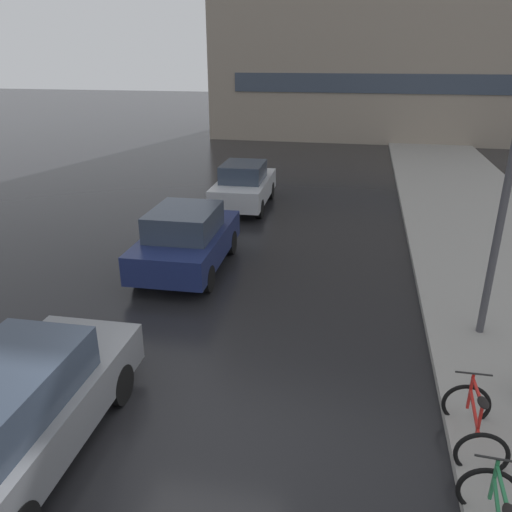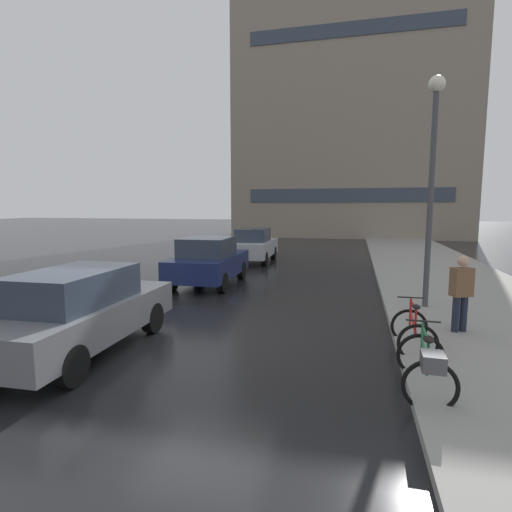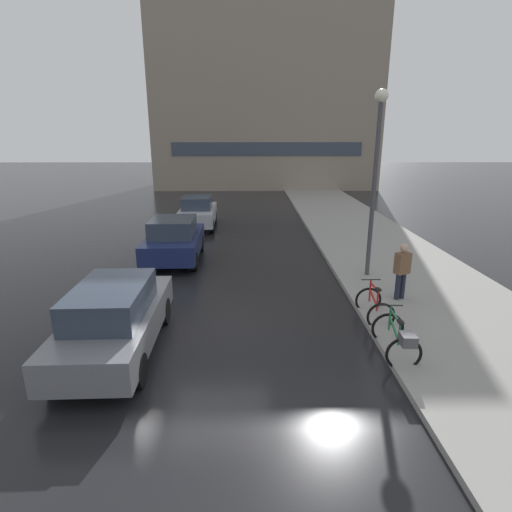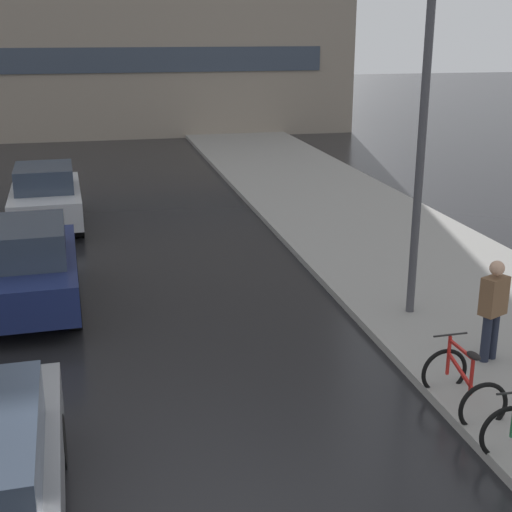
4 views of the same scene
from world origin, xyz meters
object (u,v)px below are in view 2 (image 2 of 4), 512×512
object	(u,v)px
bicycle_nearest	(427,366)
pedestrian	(461,292)
car_navy	(209,261)
car_silver	(254,245)
streetlamp	(433,162)
bicycle_second	(413,332)
car_grey	(80,311)

from	to	relation	value
bicycle_nearest	pedestrian	size ratio (longest dim) A/B	0.85
car_navy	car_silver	xyz separation A→B (m)	(0.11, 5.78, -0.02)
streetlamp	pedestrian	bearing A→B (deg)	-80.99
car_silver	pedestrian	xyz separation A→B (m)	(6.86, -9.85, 0.16)
bicycle_nearest	car_silver	xyz separation A→B (m)	(-5.76, 12.80, 0.32)
bicycle_nearest	car_navy	distance (m)	9.17
car_silver	car_navy	bearing A→B (deg)	-91.13
bicycle_second	car_navy	bearing A→B (deg)	138.98
bicycle_nearest	car_grey	distance (m)	5.89
bicycle_nearest	pedestrian	bearing A→B (deg)	69.71
bicycle_second	car_silver	bearing A→B (deg)	118.04
bicycle_second	car_grey	size ratio (longest dim) A/B	0.25
bicycle_nearest	streetlamp	size ratio (longest dim) A/B	0.25
pedestrian	streetlamp	size ratio (longest dim) A/B	0.29
bicycle_nearest	pedestrian	distance (m)	3.19
bicycle_nearest	car_grey	bearing A→B (deg)	176.30
bicycle_second	car_navy	size ratio (longest dim) A/B	0.27
car_grey	car_silver	xyz separation A→B (m)	(0.10, 12.42, 0.01)
bicycle_nearest	car_silver	distance (m)	14.04
car_navy	streetlamp	world-z (taller)	streetlamp
pedestrian	bicycle_second	bearing A→B (deg)	-132.91
bicycle_second	car_silver	xyz separation A→B (m)	(-5.83, 10.95, 0.41)
car_grey	car_navy	xyz separation A→B (m)	(-0.01, 6.64, 0.02)
car_silver	car_grey	bearing A→B (deg)	-90.47
bicycle_second	streetlamp	xyz separation A→B (m)	(0.70, 3.16, 3.37)
car_navy	pedestrian	xyz separation A→B (m)	(6.97, -4.07, 0.15)
car_grey	pedestrian	bearing A→B (deg)	20.30
bicycle_nearest	streetlamp	xyz separation A→B (m)	(0.77, 5.01, 3.28)
bicycle_nearest	car_silver	bearing A→B (deg)	114.24
bicycle_nearest	pedestrian	xyz separation A→B (m)	(1.09, 2.95, 0.49)
car_grey	streetlamp	xyz separation A→B (m)	(6.63, 4.63, 2.97)
car_grey	bicycle_second	bearing A→B (deg)	13.93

